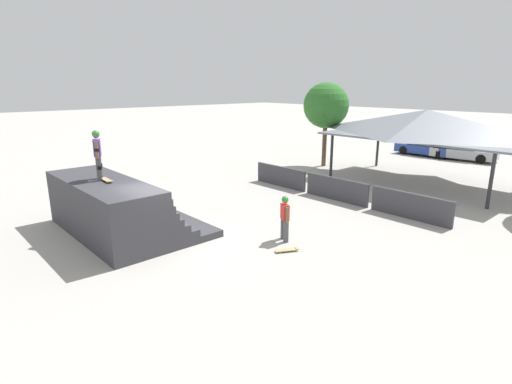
{
  "coord_description": "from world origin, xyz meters",
  "views": [
    {
      "loc": [
        11.16,
        -6.22,
        5.17
      ],
      "look_at": [
        -0.1,
        3.99,
        1.09
      ],
      "focal_mm": 28.0,
      "sensor_mm": 36.0,
      "label": 1
    }
  ],
  "objects_px": {
    "skater_on_deck": "(98,152)",
    "parked_car_blue": "(424,147)",
    "bystander_walking": "(285,215)",
    "skateboard_on_deck": "(107,180)",
    "tree_beside_pavilion": "(326,106)",
    "skateboard_on_ground": "(288,250)",
    "parked_car_silver": "(463,152)"
  },
  "relations": [
    {
      "from": "skater_on_deck",
      "to": "parked_car_blue",
      "type": "distance_m",
      "value": 24.75
    },
    {
      "from": "skater_on_deck",
      "to": "bystander_walking",
      "type": "relative_size",
      "value": 1.08
    },
    {
      "from": "skateboard_on_deck",
      "to": "bystander_walking",
      "type": "bearing_deg",
      "value": 47.88
    },
    {
      "from": "skater_on_deck",
      "to": "tree_beside_pavilion",
      "type": "bearing_deg",
      "value": 123.81
    },
    {
      "from": "skateboard_on_ground",
      "to": "parked_car_silver",
      "type": "height_order",
      "value": "parked_car_silver"
    },
    {
      "from": "skater_on_deck",
      "to": "skateboard_on_deck",
      "type": "height_order",
      "value": "skater_on_deck"
    },
    {
      "from": "skateboard_on_ground",
      "to": "tree_beside_pavilion",
      "type": "height_order",
      "value": "tree_beside_pavilion"
    },
    {
      "from": "skateboard_on_deck",
      "to": "skater_on_deck",
      "type": "bearing_deg",
      "value": -170.36
    },
    {
      "from": "bystander_walking",
      "to": "parked_car_blue",
      "type": "relative_size",
      "value": 0.39
    },
    {
      "from": "tree_beside_pavilion",
      "to": "parked_car_silver",
      "type": "height_order",
      "value": "tree_beside_pavilion"
    },
    {
      "from": "skateboard_on_deck",
      "to": "bystander_walking",
      "type": "relative_size",
      "value": 0.55
    },
    {
      "from": "skateboard_on_ground",
      "to": "parked_car_silver",
      "type": "bearing_deg",
      "value": 35.44
    },
    {
      "from": "skater_on_deck",
      "to": "parked_car_silver",
      "type": "height_order",
      "value": "skater_on_deck"
    },
    {
      "from": "skater_on_deck",
      "to": "tree_beside_pavilion",
      "type": "height_order",
      "value": "tree_beside_pavilion"
    },
    {
      "from": "parked_car_blue",
      "to": "skateboard_on_deck",
      "type": "bearing_deg",
      "value": -87.28
    },
    {
      "from": "skater_on_deck",
      "to": "parked_car_silver",
      "type": "relative_size",
      "value": 0.39
    },
    {
      "from": "skateboard_on_ground",
      "to": "parked_car_blue",
      "type": "height_order",
      "value": "parked_car_blue"
    },
    {
      "from": "skateboard_on_deck",
      "to": "parked_car_blue",
      "type": "relative_size",
      "value": 0.21
    },
    {
      "from": "skateboard_on_ground",
      "to": "parked_car_silver",
      "type": "xyz_separation_m",
      "value": [
        -2.78,
        21.07,
        0.54
      ]
    },
    {
      "from": "bystander_walking",
      "to": "tree_beside_pavilion",
      "type": "xyz_separation_m",
      "value": [
        -7.39,
        11.44,
        2.97
      ]
    },
    {
      "from": "parked_car_blue",
      "to": "parked_car_silver",
      "type": "bearing_deg",
      "value": 3.55
    },
    {
      "from": "skateboard_on_deck",
      "to": "parked_car_silver",
      "type": "xyz_separation_m",
      "value": [
        2.35,
        24.69,
        -1.44
      ]
    },
    {
      "from": "skater_on_deck",
      "to": "tree_beside_pavilion",
      "type": "xyz_separation_m",
      "value": [
        -2.56,
        15.72,
        0.93
      ]
    },
    {
      "from": "bystander_walking",
      "to": "skateboard_on_ground",
      "type": "relative_size",
      "value": 2.04
    },
    {
      "from": "skater_on_deck",
      "to": "parked_car_blue",
      "type": "height_order",
      "value": "skater_on_deck"
    },
    {
      "from": "skateboard_on_ground",
      "to": "skater_on_deck",
      "type": "bearing_deg",
      "value": 151.22
    },
    {
      "from": "skateboard_on_deck",
      "to": "parked_car_silver",
      "type": "relative_size",
      "value": 0.2
    },
    {
      "from": "parked_car_blue",
      "to": "parked_car_silver",
      "type": "height_order",
      "value": "same"
    },
    {
      "from": "skateboard_on_ground",
      "to": "tree_beside_pavilion",
      "type": "distance_m",
      "value": 15.05
    },
    {
      "from": "skateboard_on_ground",
      "to": "parked_car_silver",
      "type": "distance_m",
      "value": 21.26
    },
    {
      "from": "bystander_walking",
      "to": "tree_beside_pavilion",
      "type": "distance_m",
      "value": 13.94
    },
    {
      "from": "skateboard_on_ground",
      "to": "bystander_walking",
      "type": "bearing_deg",
      "value": 78.04
    }
  ]
}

